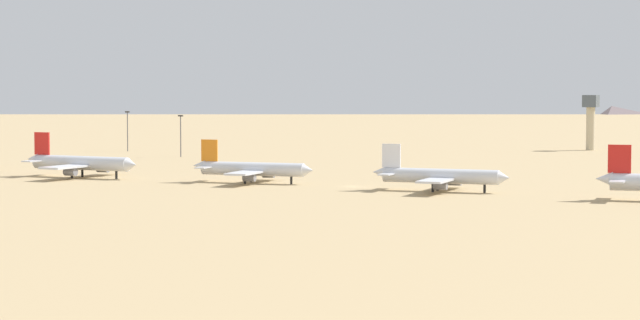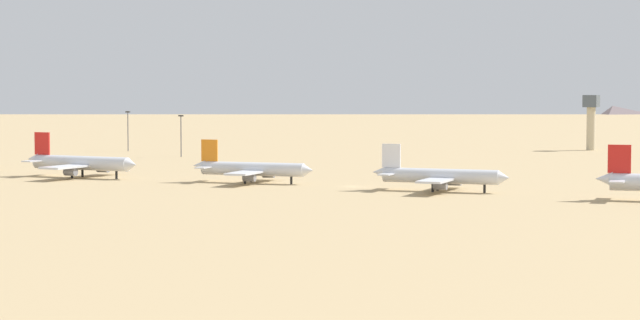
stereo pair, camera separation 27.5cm
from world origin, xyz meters
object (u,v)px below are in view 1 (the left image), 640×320
parked_jet_red_2 (80,163)px  control_tower (591,117)px  light_pole_mid (181,132)px  light_pole_west (128,128)px  parked_jet_orange_3 (252,169)px  parked_jet_white_4 (439,176)px

parked_jet_red_2 → control_tower: size_ratio=1.73×
parked_jet_red_2 → light_pole_mid: 93.67m
control_tower → light_pole_west: (-146.86, -84.59, -3.80)m
parked_jet_orange_3 → light_pole_mid: light_pole_mid is taller
parked_jet_white_4 → light_pole_mid: 153.13m
parked_jet_white_4 → light_pole_mid: (-127.20, 85.13, 4.70)m
parked_jet_white_4 → control_tower: control_tower is taller
light_pole_mid → control_tower: bearing=43.7°
parked_jet_white_4 → light_pole_west: (-164.07, 105.79, 4.96)m
parked_jet_orange_3 → control_tower: control_tower is taller
parked_jet_red_2 → control_tower: 211.05m
control_tower → light_pole_mid: control_tower is taller
parked_jet_red_2 → light_pole_west: (-65.19, 109.84, 4.65)m
parked_jet_orange_3 → light_pole_west: light_pole_west is taller
parked_jet_orange_3 → parked_jet_white_4: parked_jet_white_4 is taller
parked_jet_white_4 → light_pole_west: bearing=140.7°
parked_jet_orange_3 → light_pole_mid: 114.23m
parked_jet_orange_3 → control_tower: size_ratio=1.58×
parked_jet_orange_3 → parked_jet_white_4: 50.05m
control_tower → light_pole_west: control_tower is taller
parked_jet_orange_3 → light_pole_mid: (-77.17, 84.10, 4.73)m
light_pole_mid → light_pole_west: bearing=150.7°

